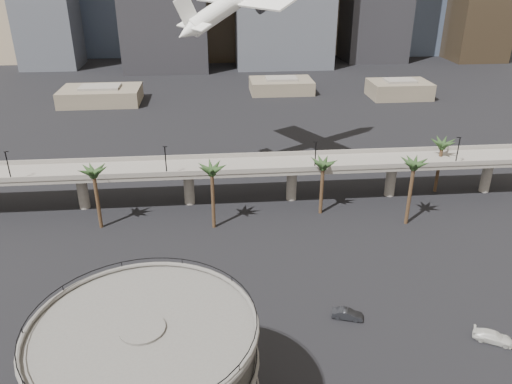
{
  "coord_description": "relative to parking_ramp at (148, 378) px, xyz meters",
  "views": [
    {
      "loc": [
        -5.74,
        -41.87,
        47.86
      ],
      "look_at": [
        0.77,
        28.0,
        14.8
      ],
      "focal_mm": 35.0,
      "sensor_mm": 36.0,
      "label": 1
    }
  ],
  "objects": [
    {
      "name": "car_c",
      "position": [
        44.61,
        12.24,
        -9.08
      ],
      "size": [
        5.56,
        4.29,
        1.5
      ],
      "primitive_type": "imported",
      "rotation": [
        0.0,
        0.0,
        1.08
      ],
      "color": "silver",
      "rests_on": "ground"
    },
    {
      "name": "overpass",
      "position": [
        13.0,
        59.0,
        -2.5
      ],
      "size": [
        130.0,
        9.3,
        14.7
      ],
      "color": "slate",
      "rests_on": "ground"
    },
    {
      "name": "low_buildings",
      "position": [
        19.89,
        146.3,
        -6.97
      ],
      "size": [
        135.0,
        27.5,
        6.8
      ],
      "color": "brown",
      "rests_on": "ground"
    },
    {
      "name": "car_b",
      "position": [
        25.92,
        18.78,
        -9.09
      ],
      "size": [
        4.78,
        2.86,
        1.49
      ],
      "primitive_type": "imported",
      "rotation": [
        0.0,
        0.0,
        1.26
      ],
      "color": "black",
      "rests_on": "ground"
    },
    {
      "name": "car_a",
      "position": [
        4.43,
        22.8,
        -9.16
      ],
      "size": [
        4.21,
        2.42,
        1.35
      ],
      "primitive_type": "imported",
      "rotation": [
        0.0,
        0.0,
        1.79
      ],
      "color": "#B13619",
      "rests_on": "ground"
    },
    {
      "name": "palm_trees",
      "position": [
        24.58,
        51.18,
        1.46
      ],
      "size": [
        76.4,
        18.4,
        14.0
      ],
      "color": "#47331E",
      "rests_on": "ground"
    },
    {
      "name": "parking_ramp",
      "position": [
        0.0,
        0.0,
        0.0
      ],
      "size": [
        22.2,
        22.2,
        17.35
      ],
      "color": "#53504D",
      "rests_on": "ground"
    }
  ]
}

